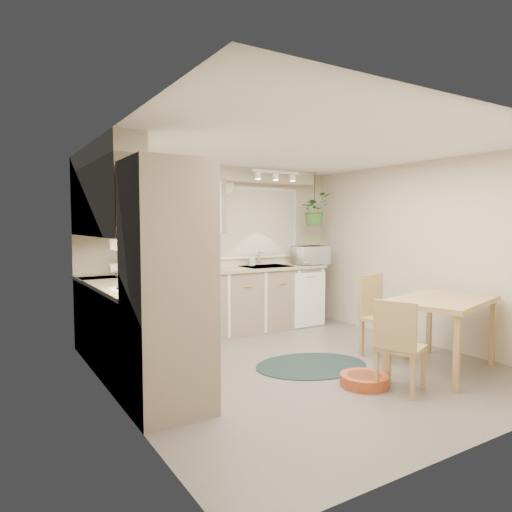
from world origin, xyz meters
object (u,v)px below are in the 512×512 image
dining_table (441,334)px  pet_bed (364,380)px  chair_left (401,345)px  microwave (311,253)px  chair_back (385,317)px  braided_rug (312,365)px

dining_table → pet_bed: dining_table is taller
dining_table → chair_left: bearing=-167.3°
chair_left → pet_bed: 0.51m
pet_bed → microwave: 3.02m
chair_left → microwave: size_ratio=1.66×
chair_back → braided_rug: bearing=-18.5°
chair_back → pet_bed: size_ratio=2.06×
chair_left → microwave: 3.06m
braided_rug → dining_table: bearing=-37.1°
chair_back → microwave: (0.40, 1.92, 0.63)m
braided_rug → microwave: microwave is taller
dining_table → chair_left: (-0.86, -0.20, 0.05)m
dining_table → braided_rug: 1.44m
chair_back → braided_rug: 1.08m
chair_left → braided_rug: size_ratio=0.69×
dining_table → pet_bed: bearing=176.0°
chair_back → microwave: bearing=-109.9°
dining_table → microwave: size_ratio=2.36×
microwave → chair_back: bearing=-101.0°
chair_back → chair_left: bearing=42.3°
chair_back → pet_bed: (-0.90, -0.59, -0.43)m
dining_table → microwave: microwave is taller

